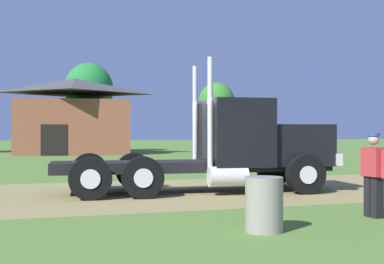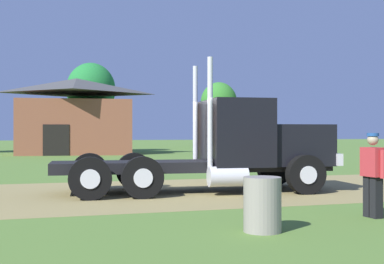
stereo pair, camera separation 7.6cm
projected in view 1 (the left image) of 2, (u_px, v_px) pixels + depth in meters
The scene contains 8 objects.
ground_plane at pixel (224, 190), 14.03m from camera, with size 200.00×200.00×0.00m, color #4F722D.
dirt_track at pixel (224, 190), 14.03m from camera, with size 120.00×6.73×0.01m, color olive.
truck_foreground_white at pixel (234, 148), 13.81m from camera, with size 7.74×3.10×3.54m.
visitor_standing_near at pixel (374, 172), 9.48m from camera, with size 0.29×0.62×1.60m.
steel_barrel at pixel (264, 204), 8.10m from camera, with size 0.61×0.61×0.89m, color gray.
shed_building at pixel (75, 117), 38.22m from camera, with size 9.29×7.39×5.79m.
tree_mid at pixel (89, 90), 42.80m from camera, with size 4.16×4.16×7.61m.
tree_right at pixel (217, 102), 57.21m from camera, with size 4.14×4.14×7.41m.
Camera 1 is at (-4.94, -13.16, 1.60)m, focal length 46.83 mm.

